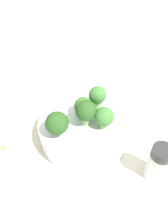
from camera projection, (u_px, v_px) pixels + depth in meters
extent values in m
plane|color=beige|center=(84.00, 136.00, 0.46)|extent=(3.00, 3.00, 0.00)
cylinder|color=silver|center=(84.00, 129.00, 0.45)|extent=(0.18, 0.18, 0.04)
cylinder|color=#84AD66|center=(103.00, 122.00, 0.42)|extent=(0.02, 0.02, 0.02)
sphere|color=#3D7533|center=(104.00, 117.00, 0.40)|extent=(0.04, 0.04, 0.04)
cylinder|color=#8EB770|center=(84.00, 120.00, 0.41)|extent=(0.02, 0.02, 0.03)
sphere|color=#28511E|center=(84.00, 112.00, 0.40)|extent=(0.04, 0.04, 0.04)
cylinder|color=#8EB770|center=(83.00, 112.00, 0.44)|extent=(0.01, 0.01, 0.02)
sphere|color=#386B28|center=(83.00, 106.00, 0.42)|extent=(0.04, 0.04, 0.04)
cylinder|color=#8EB770|center=(58.00, 130.00, 0.40)|extent=(0.01, 0.01, 0.02)
sphere|color=#28511E|center=(57.00, 123.00, 0.39)|extent=(0.04, 0.04, 0.04)
cylinder|color=#84AD66|center=(97.00, 102.00, 0.45)|extent=(0.02, 0.02, 0.03)
sphere|color=#3D7533|center=(98.00, 95.00, 0.43)|extent=(0.04, 0.04, 0.04)
cylinder|color=silver|center=(157.00, 165.00, 0.38)|extent=(0.03, 0.03, 0.06)
cylinder|color=#2D2D2D|center=(162.00, 153.00, 0.35)|extent=(0.04, 0.04, 0.02)
cube|color=#AD7F4C|center=(3.00, 147.00, 0.44)|extent=(0.01, 0.01, 0.01)
cube|color=#AD7F4C|center=(160.00, 158.00, 0.42)|extent=(0.01, 0.01, 0.01)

